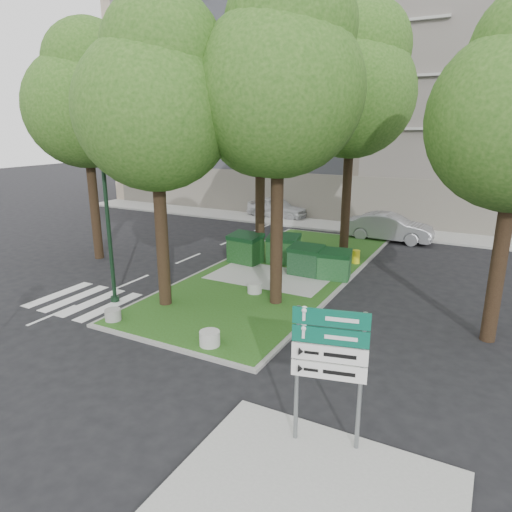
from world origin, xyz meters
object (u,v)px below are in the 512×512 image
Objects in this scene: dumpster_b at (284,249)px; directional_sign at (329,357)px; dumpster_d at (334,265)px; bollard_mid at (255,288)px; dumpster_c at (306,260)px; tree_median_near_left at (157,95)px; car_white at (277,208)px; bollard_left at (113,315)px; tree_median_near_right at (282,73)px; bollard_right at (210,338)px; tree_street_left at (86,96)px; street_lamp at (107,207)px; tree_median_mid at (263,111)px; dumpster_a at (245,248)px; car_silver at (389,227)px; litter_bin at (356,257)px; tree_median_far at (355,81)px.

dumpster_b is 0.55× the size of directional_sign.
bollard_mid is at bearing -133.75° from dumpster_d.
dumpster_c reaches higher than bollard_mid.
car_white is at bearing 102.18° from tree_median_near_left.
dumpster_c reaches higher than dumpster_d.
bollard_left is (-0.69, -2.06, -7.01)m from tree_median_near_left.
tree_median_near_right is at bearing -76.02° from dumpster_b.
dumpster_b reaches higher than bollard_right.
dumpster_b is (8.54, 3.18, -6.87)m from tree_street_left.
street_lamp is (-5.23, -6.07, 2.83)m from dumpster_c.
tree_median_mid reaches higher than car_white.
dumpster_a is at bearing 167.05° from dumpster_d.
dumpster_b reaches higher than car_white.
car_silver is (11.91, 10.33, -6.86)m from tree_street_left.
car_silver reaches higher than car_white.
dumpster_b is at bearing 75.69° from bollard_left.
street_lamp reaches higher than dumpster_b.
car_silver reaches higher than bollard_right.
tree_median_near_left is at bearing 71.51° from bollard_left.
dumpster_a is at bearing -161.44° from dumpster_b.
tree_median_near_right reaches higher than dumpster_b.
directional_sign is at bearing -46.56° from dumpster_a.
dumpster_b is 3.08m from dumpster_d.
car_silver is (0.30, 5.66, 0.35)m from litter_bin.
bollard_left is at bearing -97.90° from tree_median_mid.
litter_bin is (4.67, 2.32, -0.37)m from dumpster_a.
tree_street_left reaches higher than dumpster_c.
tree_median_far is 4.06× the size of directional_sign.
tree_median_near_right is 6.94× the size of dumpster_a.
dumpster_b is (1.04, 0.18, -6.20)m from tree_median_mid.
tree_median_far is 8.33m from dumpster_b.
tree_median_far is 8.59m from dumpster_d.
tree_median_far is 14.73m from bollard_left.
dumpster_b reaches higher than dumpster_c.
tree_median_near_right is 9.76m from directional_sign.
bollard_left is 0.96× the size of bollard_mid.
dumpster_a is at bearing 72.46° from street_lamp.
litter_bin is at bearing 52.52° from street_lamp.
directional_sign is (3.03, -12.73, 1.64)m from litter_bin.
tree_median_far is 7.99× the size of dumpster_d.
dumpster_b is at bearing -127.44° from tree_median_far.
tree_street_left reaches higher than dumpster_a.
directional_sign is at bearing -22.30° from street_lamp.
car_white is (-5.20, 10.26, -0.04)m from dumpster_b.
tree_median_near_left is 16.80× the size of litter_bin.
dumpster_d is 3.81m from bollard_mid.
dumpster_a is 0.29× the size of street_lamp.
dumpster_b is 11.50m from car_white.
dumpster_c is 2.37× the size of bollard_right.
dumpster_d is (3.91, -0.94, -6.25)m from tree_median_mid.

